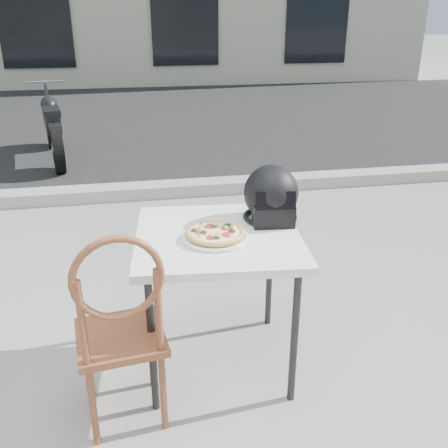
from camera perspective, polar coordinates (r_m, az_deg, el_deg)
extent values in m
plane|color=gray|center=(2.40, -13.60, -21.96)|extent=(80.00, 80.00, 0.00)
cube|color=black|center=(8.87, -12.26, 11.59)|extent=(30.00, 8.00, 0.00)
cube|color=gray|center=(4.98, -12.66, 3.52)|extent=(30.00, 0.25, 0.12)
cube|color=black|center=(12.83, -20.90, 21.25)|extent=(1.60, 0.08, 2.20)
cube|color=black|center=(12.78, -4.51, 22.55)|extent=(1.60, 0.08, 2.20)
cube|color=black|center=(13.57, 10.62, 22.28)|extent=(1.60, 0.08, 2.20)
cube|color=silver|center=(2.33, -0.70, -1.54)|extent=(0.83, 0.83, 0.04)
cylinder|color=black|center=(2.24, -8.21, -13.61)|extent=(0.04, 0.04, 0.68)
cylinder|color=black|center=(2.29, 8.05, -12.75)|extent=(0.04, 0.04, 0.68)
cylinder|color=black|center=(2.77, -7.70, -5.90)|extent=(0.04, 0.04, 0.68)
cylinder|color=black|center=(2.81, 5.23, -5.35)|extent=(0.04, 0.04, 0.68)
cylinder|color=white|center=(2.26, -1.00, -1.61)|extent=(0.34, 0.34, 0.01)
torus|color=white|center=(2.26, -1.00, -1.47)|extent=(0.35, 0.35, 0.02)
cylinder|color=#DEAC51|center=(2.26, -1.01, -1.17)|extent=(0.32, 0.32, 0.01)
torus|color=#DEAC51|center=(2.25, -1.01, -1.04)|extent=(0.33, 0.33, 0.02)
cylinder|color=#B03313|center=(2.25, -1.01, -1.02)|extent=(0.29, 0.29, 0.00)
cylinder|color=#FBEDC0|center=(2.25, -1.01, -0.95)|extent=(0.28, 0.28, 0.00)
cylinder|color=red|center=(2.29, 0.27, -0.47)|extent=(0.06, 0.06, 0.00)
cylinder|color=red|center=(2.31, -1.61, -0.28)|extent=(0.06, 0.06, 0.00)
cylinder|color=red|center=(2.24, -2.63, -0.96)|extent=(0.06, 0.06, 0.00)
cylinder|color=red|center=(2.19, -1.38, -1.53)|extent=(0.06, 0.06, 0.00)
cylinder|color=red|center=(2.22, 0.38, -1.22)|extent=(0.06, 0.06, 0.00)
ellipsoid|color=#133414|center=(2.30, -1.18, -0.29)|extent=(0.04, 0.04, 0.01)
ellipsoid|color=#133414|center=(2.24, -2.37, -1.01)|extent=(0.04, 0.05, 0.01)
ellipsoid|color=#133414|center=(2.25, 0.91, -0.78)|extent=(0.04, 0.04, 0.01)
ellipsoid|color=#133414|center=(2.19, -0.88, -1.56)|extent=(0.04, 0.04, 0.01)
ellipsoid|color=#133414|center=(2.32, 0.39, -0.12)|extent=(0.05, 0.04, 0.01)
ellipsoid|color=#133414|center=(2.26, -3.40, -0.71)|extent=(0.04, 0.04, 0.01)
cylinder|color=#F4E195|center=(2.23, -0.48, -0.97)|extent=(0.02, 0.02, 0.02)
cylinder|color=#F4E195|center=(2.28, -2.77, -0.41)|extent=(0.02, 0.02, 0.02)
cylinder|color=#F4E195|center=(2.28, 0.21, -0.40)|extent=(0.02, 0.02, 0.02)
cylinder|color=#F4E195|center=(2.32, -2.30, -0.06)|extent=(0.02, 0.02, 0.02)
cylinder|color=#F4E195|center=(2.20, 0.76, -1.30)|extent=(0.02, 0.02, 0.02)
cylinder|color=#F4E195|center=(2.20, -2.70, -1.34)|extent=(0.02, 0.02, 0.02)
cylinder|color=#F4E195|center=(2.28, 1.14, -0.41)|extent=(0.02, 0.02, 0.02)
cylinder|color=#F4E195|center=(2.19, -1.26, -1.41)|extent=(0.02, 0.02, 0.02)
ellipsoid|color=black|center=(2.45, 5.39, 3.54)|extent=(0.29, 0.30, 0.28)
cube|color=black|center=(2.40, 5.69, 0.99)|extent=(0.21, 0.12, 0.11)
torus|color=black|center=(2.49, 5.29, 0.86)|extent=(0.29, 0.29, 0.02)
cube|color=black|center=(2.33, 5.94, 2.68)|extent=(0.19, 0.05, 0.09)
cube|color=brown|center=(2.20, -11.76, -12.52)|extent=(0.40, 0.40, 0.03)
cylinder|color=brown|center=(2.45, -8.34, -14.11)|extent=(0.03, 0.03, 0.40)
cylinder|color=brown|center=(2.44, -15.25, -15.02)|extent=(0.03, 0.03, 0.40)
cylinder|color=brown|center=(2.23, -6.97, -18.42)|extent=(0.03, 0.03, 0.40)
cylinder|color=brown|center=(2.22, -14.75, -19.49)|extent=(0.03, 0.03, 0.40)
cylinder|color=brown|center=(1.99, -7.47, -9.95)|extent=(0.03, 0.03, 0.38)
cylinder|color=brown|center=(1.97, -15.90, -11.05)|extent=(0.03, 0.03, 0.38)
torus|color=brown|center=(1.88, -12.07, -6.17)|extent=(0.35, 0.07, 0.35)
cylinder|color=black|center=(7.15, -19.19, 10.40)|extent=(0.20, 0.55, 0.54)
cylinder|color=gray|center=(7.15, -19.19, 10.40)|extent=(0.16, 0.20, 0.18)
cylinder|color=black|center=(5.92, -18.46, 8.09)|extent=(0.20, 0.55, 0.54)
cylinder|color=gray|center=(5.92, -18.46, 8.09)|extent=(0.16, 0.20, 0.18)
cube|color=black|center=(6.49, -19.11, 11.28)|extent=(0.33, 0.96, 0.20)
ellipsoid|color=black|center=(6.60, -19.36, 12.78)|extent=(0.27, 0.40, 0.20)
cube|color=black|center=(6.20, -19.12, 12.06)|extent=(0.26, 0.47, 0.07)
cylinder|color=gray|center=(7.03, -19.47, 12.57)|extent=(0.09, 0.29, 0.64)
cylinder|color=gray|center=(6.88, -19.78, 15.08)|extent=(0.47, 0.11, 0.03)
cube|color=black|center=(5.88, -18.78, 10.50)|extent=(0.16, 0.22, 0.04)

